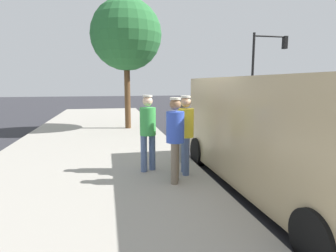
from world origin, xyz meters
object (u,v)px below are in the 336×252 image
at_px(parked_van, 284,132).
at_px(traffic_light_corner, 265,60).
at_px(pedestrian_in_blue, 175,135).
at_px(street_tree, 126,35).
at_px(parking_meter_near, 181,120).
at_px(pedestrian_in_yellow, 185,130).
at_px(pedestrian_in_green, 148,128).

height_order(parked_van, traffic_light_corner, traffic_light_corner).
height_order(pedestrian_in_blue, traffic_light_corner, traffic_light_corner).
height_order(traffic_light_corner, street_tree, street_tree).
distance_m(pedestrian_in_blue, street_tree, 7.41).
height_order(parked_van, street_tree, street_tree).
height_order(parking_meter_near, pedestrian_in_yellow, pedestrian_in_yellow).
xyz_separation_m(parked_van, traffic_light_corner, (-6.86, -12.46, 2.36)).
distance_m(parking_meter_near, street_tree, 6.28).
bearing_deg(pedestrian_in_yellow, street_tree, -83.13).
xyz_separation_m(pedestrian_in_blue, street_tree, (0.44, -6.81, 2.88)).
bearing_deg(pedestrian_in_blue, parked_van, 163.99).
xyz_separation_m(parking_meter_near, parked_van, (-1.50, 1.80, -0.03)).
relative_size(pedestrian_in_yellow, pedestrian_in_green, 1.00).
bearing_deg(pedestrian_in_yellow, parking_meter_near, -97.01).
distance_m(pedestrian_in_yellow, pedestrian_in_blue, 0.56).
relative_size(pedestrian_in_yellow, street_tree, 0.31).
bearing_deg(street_tree, pedestrian_in_green, 90.30).
height_order(pedestrian_in_yellow, pedestrian_in_blue, pedestrian_in_yellow).
distance_m(pedestrian_in_green, traffic_light_corner, 14.61).
height_order(pedestrian_in_yellow, traffic_light_corner, traffic_light_corner).
height_order(pedestrian_in_yellow, pedestrian_in_green, pedestrian_in_green).
xyz_separation_m(pedestrian_in_green, street_tree, (0.03, -6.00, 2.87)).
xyz_separation_m(parking_meter_near, street_tree, (0.86, -5.56, 2.78)).
height_order(pedestrian_in_green, street_tree, street_tree).
relative_size(pedestrian_in_blue, traffic_light_corner, 0.31).
distance_m(parked_van, traffic_light_corner, 14.42).
bearing_deg(parked_van, pedestrian_in_yellow, -32.21).
height_order(pedestrian_in_green, traffic_light_corner, traffic_light_corner).
bearing_deg(parked_van, parking_meter_near, -50.18).
distance_m(parking_meter_near, pedestrian_in_yellow, 0.81).
xyz_separation_m(parking_meter_near, pedestrian_in_green, (0.83, 0.44, -0.10)).
height_order(pedestrian_in_blue, street_tree, street_tree).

